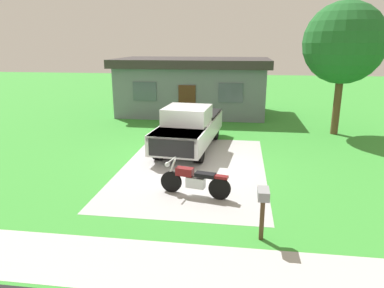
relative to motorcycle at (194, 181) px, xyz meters
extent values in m
plane|color=green|center=(-0.36, 2.40, -0.47)|extent=(80.00, 80.00, 0.00)
cube|color=#AAAAAA|center=(-0.36, 2.40, -0.47)|extent=(5.22, 8.16, 0.01)
cube|color=#B2B2AD|center=(-0.36, -3.60, -0.47)|extent=(36.00, 1.80, 0.01)
cylinder|color=black|center=(-0.74, 0.16, -0.14)|extent=(0.67, 0.26, 0.66)
cylinder|color=black|center=(0.77, -0.17, -0.14)|extent=(0.67, 0.26, 0.66)
cube|color=silver|center=(0.04, -0.01, -0.05)|extent=(0.60, 0.37, 0.32)
cube|color=maroon|center=(-0.30, 0.07, 0.25)|extent=(0.56, 0.37, 0.24)
cube|color=black|center=(0.33, -0.07, 0.23)|extent=(0.65, 0.40, 0.12)
cube|color=maroon|center=(0.77, -0.17, 0.23)|extent=(0.51, 0.30, 0.08)
cylinder|color=silver|center=(-0.74, 0.16, 0.23)|extent=(0.34, 0.13, 0.77)
cylinder|color=silver|center=(-0.74, 0.16, 0.55)|extent=(0.19, 0.69, 0.04)
sphere|color=silver|center=(-0.86, 0.19, 0.41)|extent=(0.16, 0.16, 0.16)
cylinder|color=black|center=(-0.21, 3.06, -0.05)|extent=(0.38, 0.86, 0.84)
cylinder|color=black|center=(-1.85, 3.21, -0.05)|extent=(0.38, 0.86, 0.84)
cylinder|color=black|center=(0.11, 6.54, -0.05)|extent=(0.38, 0.86, 0.84)
cylinder|color=black|center=(-1.52, 6.69, -0.05)|extent=(0.38, 0.86, 0.84)
cube|color=silver|center=(-0.86, 4.92, 0.33)|extent=(2.52, 5.76, 0.80)
cube|color=silver|center=(-1.04, 3.08, 0.63)|extent=(2.07, 2.07, 0.20)
cube|color=silver|center=(-0.90, 4.53, 1.08)|extent=(1.97, 2.06, 0.70)
cube|color=#3F4C56|center=(-0.97, 3.73, 0.98)|extent=(1.71, 0.32, 0.60)
cube|color=black|center=(-0.72, 6.47, 0.58)|extent=(2.12, 2.57, 0.50)
cube|color=black|center=(-1.12, 2.16, 0.33)|extent=(1.70, 0.26, 0.64)
cube|color=#4C3823|center=(1.88, -2.25, 0.08)|extent=(0.10, 0.10, 1.10)
cube|color=gray|center=(1.88, -2.25, 0.68)|extent=(0.26, 0.48, 0.22)
cylinder|color=brown|center=(6.04, 8.44, 1.08)|extent=(0.36, 0.36, 3.10)
sphere|color=#21632A|center=(6.04, 8.44, 3.97)|extent=(3.85, 3.85, 3.85)
cube|color=slate|center=(-1.81, 12.96, 1.03)|extent=(9.00, 5.00, 3.00)
cube|color=#383333|center=(-1.81, 12.96, 2.78)|extent=(9.60, 5.60, 0.50)
cube|color=#4C2D19|center=(-1.81, 10.43, 0.58)|extent=(1.00, 0.08, 2.10)
cube|color=#4C5966|center=(-4.33, 10.43, 1.23)|extent=(1.40, 0.06, 1.10)
cube|color=#4C5966|center=(0.71, 10.43, 1.23)|extent=(1.40, 0.06, 1.10)
camera|label=1|loc=(1.29, -9.80, 3.98)|focal=33.07mm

